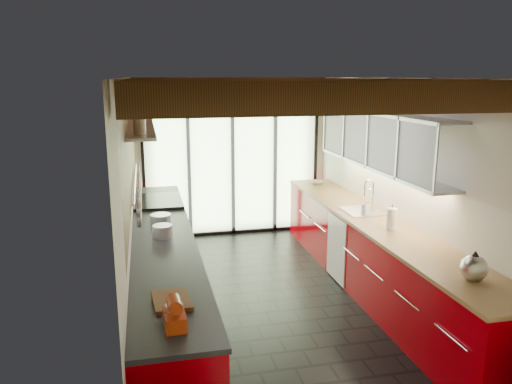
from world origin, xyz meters
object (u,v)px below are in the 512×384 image
(kettle, at_px, (474,267))
(paper_towel, at_px, (392,219))
(bowl, at_px, (317,183))
(soap_bottle, at_px, (366,207))
(stand_mixer, at_px, (175,314))

(kettle, distance_m, paper_towel, 1.47)
(bowl, bearing_deg, kettle, -90.00)
(kettle, xyz_separation_m, bowl, (-0.00, 3.98, -0.09))
(soap_bottle, bearing_deg, bowl, 90.00)
(stand_mixer, relative_size, soap_bottle, 1.42)
(bowl, bearing_deg, paper_towel, -90.00)
(soap_bottle, bearing_deg, stand_mixer, -136.67)
(stand_mixer, distance_m, kettle, 2.55)
(stand_mixer, bearing_deg, paper_towel, 34.22)
(kettle, relative_size, paper_towel, 1.04)
(soap_bottle, height_order, bowl, soap_bottle)
(kettle, height_order, bowl, kettle)
(paper_towel, distance_m, soap_bottle, 0.67)
(stand_mixer, xyz_separation_m, kettle, (2.54, 0.26, 0.03))
(paper_towel, bearing_deg, stand_mixer, -145.78)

